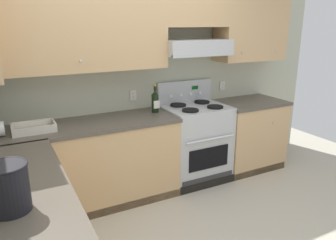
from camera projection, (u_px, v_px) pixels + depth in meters
wall_back at (156, 59)px, 3.79m from camera, size 4.68×0.57×2.55m
counter_back_run at (145, 155)px, 3.71m from camera, size 3.60×0.65×0.91m
stove at (195, 142)px, 4.02m from camera, size 0.76×0.62×1.20m
wine_bottle at (155, 101)px, 3.69m from camera, size 0.08×0.08×0.32m
bowl at (34, 129)px, 3.05m from camera, size 0.39×0.25×0.08m
bucket at (8, 187)px, 1.73m from camera, size 0.23×0.23×0.27m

